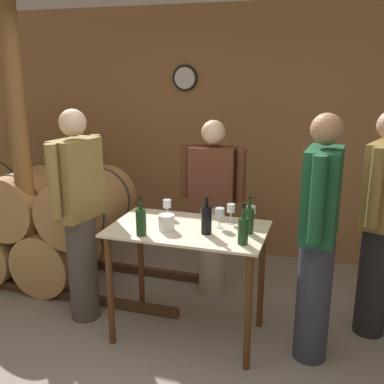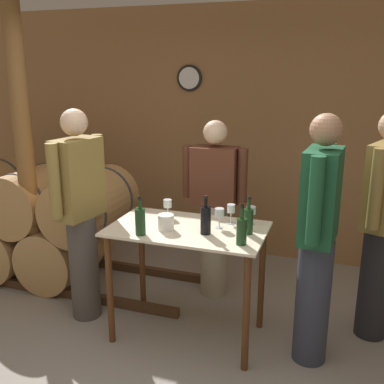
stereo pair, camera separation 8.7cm
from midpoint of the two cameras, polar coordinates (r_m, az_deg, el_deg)
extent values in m
cube|color=#996B42|center=(4.95, 6.96, 7.23)|extent=(8.40, 0.05, 2.70)
cylinder|color=black|center=(5.02, 0.18, 14.27)|extent=(0.28, 0.03, 0.28)
cylinder|color=white|center=(5.00, 0.13, 14.27)|extent=(0.23, 0.01, 0.23)
cube|color=#4C331E|center=(5.36, -18.60, -7.41)|extent=(3.90, 0.06, 0.08)
cylinder|color=tan|center=(5.02, -21.19, -6.02)|extent=(0.60, 0.85, 0.60)
cylinder|color=#38383D|center=(5.20, -19.41, -5.09)|extent=(0.62, 0.03, 0.62)
cylinder|color=tan|center=(4.66, -15.16, -7.17)|extent=(0.60, 0.85, 0.60)
cylinder|color=#38383D|center=(4.47, -16.98, -8.31)|extent=(0.62, 0.03, 0.62)
cylinder|color=#38383D|center=(4.85, -13.50, -6.12)|extent=(0.62, 0.03, 0.62)
cylinder|color=#38383D|center=(5.26, -22.62, 0.63)|extent=(0.62, 0.03, 0.62)
cylinder|color=#AD7F4C|center=(4.67, -18.82, -0.76)|extent=(0.60, 0.85, 0.60)
cylinder|color=#38383D|center=(4.48, -20.77, -1.61)|extent=(0.62, 0.03, 0.62)
cylinder|color=#38383D|center=(4.87, -17.02, 0.03)|extent=(0.62, 0.03, 0.62)
cylinder|color=#AD7F4C|center=(4.32, -12.16, -1.54)|extent=(0.60, 0.85, 0.60)
cylinder|color=#38383D|center=(4.12, -13.97, -2.52)|extent=(0.62, 0.03, 0.62)
cylinder|color=#38383D|center=(4.53, -10.53, -0.66)|extent=(0.62, 0.03, 0.62)
cube|color=beige|center=(3.37, 0.19, -4.70)|extent=(1.17, 0.69, 0.02)
cylinder|color=#593319|center=(3.51, -9.68, -12.14)|extent=(0.05, 0.05, 0.88)
cylinder|color=#593319|center=(3.19, 7.71, -15.06)|extent=(0.05, 0.05, 0.88)
cylinder|color=#593319|center=(3.96, -5.72, -8.59)|extent=(0.05, 0.05, 0.88)
cylinder|color=#593319|center=(3.69, 9.51, -10.68)|extent=(0.05, 0.05, 0.88)
cylinder|color=brown|center=(4.21, -19.96, 4.96)|extent=(0.16, 0.16, 2.70)
cylinder|color=#193819|center=(3.21, -5.81, -3.80)|extent=(0.07, 0.07, 0.19)
cylinder|color=#193819|center=(3.16, -5.88, -1.41)|extent=(0.02, 0.02, 0.09)
cylinder|color=black|center=(3.15, -5.89, -0.83)|extent=(0.03, 0.03, 0.02)
cylinder|color=black|center=(3.21, 2.52, -3.62)|extent=(0.08, 0.08, 0.20)
cylinder|color=black|center=(3.17, 2.55, -1.18)|extent=(0.02, 0.02, 0.08)
cylinder|color=black|center=(3.16, 2.56, -0.63)|extent=(0.03, 0.03, 0.02)
cylinder|color=#193819|center=(3.24, 7.92, -3.72)|extent=(0.07, 0.07, 0.19)
cylinder|color=#193819|center=(3.20, 8.01, -1.37)|extent=(0.02, 0.02, 0.09)
cylinder|color=black|center=(3.19, 8.04, -0.74)|extent=(0.03, 0.03, 0.02)
cylinder|color=#193819|center=(3.05, 7.12, -5.02)|extent=(0.07, 0.07, 0.18)
cylinder|color=#193819|center=(3.00, 7.21, -2.52)|extent=(0.02, 0.02, 0.10)
cylinder|color=black|center=(2.99, 7.24, -1.82)|extent=(0.03, 0.03, 0.02)
cylinder|color=silver|center=(3.60, -2.40, -3.13)|extent=(0.06, 0.06, 0.00)
cylinder|color=silver|center=(3.59, -2.41, -2.52)|extent=(0.01, 0.01, 0.08)
cylinder|color=silver|center=(3.57, -2.42, -1.46)|extent=(0.07, 0.07, 0.06)
cylinder|color=silver|center=(3.37, 4.21, -4.51)|extent=(0.06, 0.06, 0.00)
cylinder|color=silver|center=(3.35, 4.22, -3.78)|extent=(0.01, 0.01, 0.09)
cylinder|color=silver|center=(3.33, 4.25, -2.58)|extent=(0.07, 0.07, 0.06)
cylinder|color=silver|center=(3.46, 5.66, -3.99)|extent=(0.06, 0.06, 0.00)
cylinder|color=silver|center=(3.45, 5.68, -3.28)|extent=(0.01, 0.01, 0.09)
cylinder|color=silver|center=(3.42, 5.71, -2.09)|extent=(0.06, 0.06, 0.06)
cylinder|color=silver|center=(3.46, 8.17, -4.10)|extent=(0.06, 0.06, 0.00)
cylinder|color=silver|center=(3.44, 8.20, -3.41)|extent=(0.01, 0.01, 0.08)
cylinder|color=silver|center=(3.42, 8.24, -2.30)|extent=(0.07, 0.07, 0.06)
cylinder|color=white|center=(3.30, -2.57, -3.86)|extent=(0.12, 0.12, 0.12)
cylinder|color=#232328|center=(3.83, 22.85, -10.52)|extent=(0.24, 0.24, 0.90)
cylinder|color=olive|center=(3.33, 23.05, 0.31)|extent=(0.09, 0.09, 0.57)
cylinder|color=#333847|center=(3.38, 15.79, -13.20)|extent=(0.24, 0.24, 0.93)
cube|color=#194C2D|center=(3.09, 16.84, -0.47)|extent=(0.25, 0.42, 0.62)
sphere|color=#9E7051|center=(3.01, 17.50, 7.56)|extent=(0.21, 0.21, 0.21)
cylinder|color=#194C2D|center=(3.33, 17.46, 1.13)|extent=(0.09, 0.09, 0.56)
cylinder|color=#194C2D|center=(2.85, 16.22, -1.14)|extent=(0.09, 0.09, 0.56)
cylinder|color=#4C4742|center=(3.90, -12.90, -9.27)|extent=(0.24, 0.24, 0.89)
cube|color=olive|center=(3.65, -13.62, 1.69)|extent=(0.29, 0.43, 0.63)
sphere|color=beige|center=(3.57, -14.07, 8.58)|extent=(0.21, 0.21, 0.21)
cylinder|color=olive|center=(3.47, -16.42, 1.31)|extent=(0.09, 0.09, 0.57)
cylinder|color=olive|center=(3.82, -11.14, 2.95)|extent=(0.09, 0.09, 0.57)
cylinder|color=#B7AD93|center=(4.17, 3.34, -7.33)|extent=(0.24, 0.24, 0.87)
cube|color=#592D1E|center=(3.96, 3.49, 2.01)|extent=(0.40, 0.22, 0.52)
sphere|color=beige|center=(3.88, 3.59, 7.56)|extent=(0.21, 0.21, 0.21)
cylinder|color=#592D1E|center=(3.89, 7.05, 2.09)|extent=(0.09, 0.09, 0.47)
cylinder|color=#592D1E|center=(4.02, 0.06, 2.65)|extent=(0.09, 0.09, 0.47)
camera|label=1|loc=(0.04, -89.26, 0.21)|focal=42.00mm
camera|label=2|loc=(0.04, 90.74, -0.21)|focal=42.00mm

